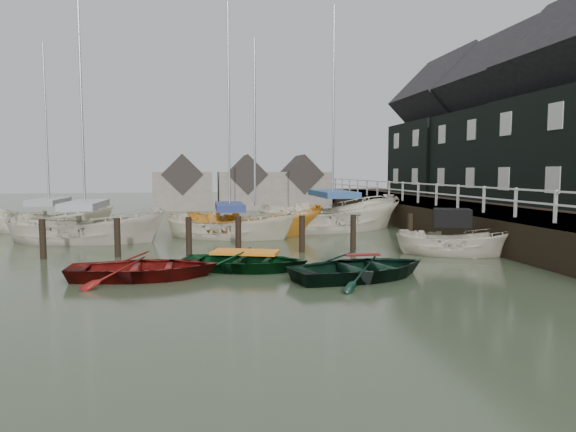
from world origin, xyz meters
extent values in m
plane|color=#2C3824|center=(0.00, 0.00, 0.00)|extent=(120.00, 120.00, 0.00)
cube|color=black|center=(9.50, 10.00, 1.40)|extent=(3.00, 32.00, 0.20)
cube|color=silver|center=(8.00, 10.00, 2.45)|extent=(0.06, 32.00, 0.06)
cube|color=silver|center=(8.00, 10.00, 2.05)|extent=(0.06, 32.00, 0.06)
cube|color=black|center=(15.00, 10.00, 0.00)|extent=(14.00, 38.00, 1.50)
cube|color=black|center=(15.00, 12.00, 4.00)|extent=(6.00, 7.00, 5.00)
cube|color=black|center=(15.00, 12.00, 8.25)|extent=(6.11, 7.14, 6.11)
cube|color=black|center=(15.00, 19.00, 4.00)|extent=(6.40, 7.00, 5.00)
cube|color=black|center=(15.00, 19.00, 8.25)|extent=(6.52, 7.14, 6.52)
cylinder|color=black|center=(-8.00, 3.00, 0.50)|extent=(0.22, 0.22, 1.80)
cylinder|color=black|center=(-5.50, 3.00, 0.50)|extent=(0.22, 0.22, 1.80)
cylinder|color=black|center=(-3.00, 3.00, 0.50)|extent=(0.22, 0.22, 1.80)
cylinder|color=black|center=(-1.20, 3.00, 0.50)|extent=(0.22, 0.22, 1.80)
cylinder|color=black|center=(1.20, 3.00, 0.50)|extent=(0.22, 0.22, 1.80)
cylinder|color=black|center=(3.20, 3.00, 0.50)|extent=(0.22, 0.22, 1.80)
cylinder|color=black|center=(5.50, 3.00, 0.50)|extent=(0.22, 0.22, 1.80)
cube|color=#665B51|center=(-4.00, 26.00, 1.50)|extent=(4.50, 4.00, 3.00)
cube|color=#282321|center=(-4.00, 26.00, 2.80)|extent=(3.18, 4.08, 3.18)
cube|color=#665B51|center=(1.00, 26.00, 1.50)|extent=(4.50, 4.00, 3.00)
cube|color=#282321|center=(1.00, 26.00, 2.80)|extent=(3.18, 4.08, 3.18)
cube|color=#665B51|center=(5.50, 26.00, 1.50)|extent=(4.50, 4.00, 3.00)
cube|color=#282321|center=(5.50, 26.00, 2.80)|extent=(3.18, 4.08, 3.18)
imported|color=#5F100D|center=(-4.16, -0.91, 0.00)|extent=(4.20, 3.01, 0.87)
imported|color=black|center=(-1.20, -0.15, 0.00)|extent=(4.59, 3.88, 0.81)
imported|color=black|center=(2.00, -1.95, 0.00)|extent=(4.92, 4.07, 0.88)
imported|color=beige|center=(6.56, 1.45, 0.00)|extent=(4.43, 3.02, 1.60)
cube|color=black|center=(6.56, 1.65, 1.35)|extent=(1.58, 1.42, 0.65)
imported|color=beige|center=(-7.51, 7.36, 0.00)|extent=(7.40, 4.08, 2.70)
cylinder|color=#B2B2B7|center=(-7.51, 7.36, 5.85)|extent=(0.10, 0.10, 8.73)
cube|color=gray|center=(-7.51, 7.36, 1.61)|extent=(4.06, 2.20, 0.30)
imported|color=beige|center=(-1.27, 7.71, 0.00)|extent=(6.62, 4.54, 2.40)
cylinder|color=#B2B2B7|center=(-1.27, 7.71, 5.94)|extent=(0.10, 0.10, 9.24)
cube|color=navy|center=(-1.27, 7.71, 1.44)|extent=(3.63, 2.46, 0.30)
imported|color=orange|center=(-0.02, 8.43, 0.00)|extent=(6.78, 2.79, 2.58)
cylinder|color=#B2B2B7|center=(-0.02, 8.43, 5.31)|extent=(0.10, 0.10, 7.79)
imported|color=beige|center=(4.17, 9.97, 0.00)|extent=(8.92, 5.58, 3.23)
cylinder|color=#B2B2B7|center=(4.17, 9.97, 6.59)|extent=(0.10, 0.10, 9.63)
cube|color=navy|center=(4.17, 9.97, 1.90)|extent=(4.89, 3.01, 0.30)
imported|color=beige|center=(-10.20, 11.81, 0.00)|extent=(6.91, 3.58, 2.54)
cylinder|color=#B2B2B7|center=(-10.20, 11.81, 5.41)|extent=(0.10, 0.10, 8.02)
cube|color=gray|center=(-10.20, 11.81, 1.52)|extent=(3.79, 1.92, 0.30)
camera|label=1|loc=(-2.47, -15.86, 3.06)|focal=32.00mm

